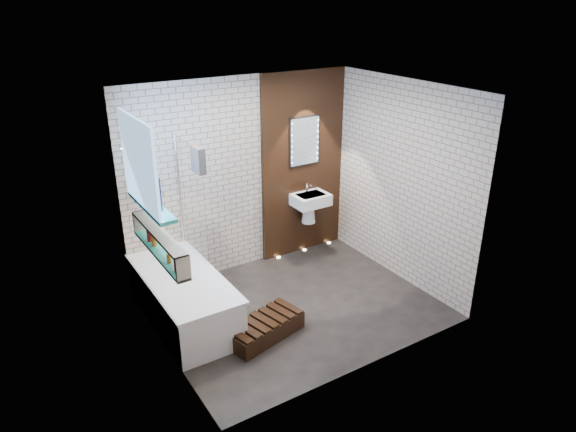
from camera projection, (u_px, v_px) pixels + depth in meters
ground at (295, 307)px, 6.36m from camera, size 3.20×3.20×0.00m
room_shell at (295, 208)px, 5.84m from camera, size 3.24×3.20×2.60m
walnut_panel at (303, 165)px, 7.30m from camera, size 1.30×0.06×2.60m
clerestory_window at (142, 172)px, 5.11m from camera, size 0.18×1.00×0.94m
display_niche at (159, 243)px, 5.25m from camera, size 0.14×1.30×0.26m
bathtub at (184, 298)px, 5.99m from camera, size 0.79×1.74×0.70m
bath_screen at (192, 200)px, 6.12m from camera, size 0.01×0.78×1.40m
towel at (198, 160)px, 5.67m from camera, size 0.09×0.22×0.29m
shower_head at (148, 145)px, 5.67m from camera, size 0.18×0.18×0.02m
washbasin at (310, 203)px, 7.35m from camera, size 0.50×0.36×0.58m
led_mirror at (305, 141)px, 7.13m from camera, size 0.50×0.02×0.70m
walnut_step at (265, 329)px, 5.78m from camera, size 0.95×0.59×0.20m
niche_bottles at (160, 246)px, 5.26m from camera, size 0.06×0.84×0.16m
sill_vases at (152, 195)px, 5.21m from camera, size 0.20×0.35×0.34m
floor_uplights at (304, 250)px, 7.75m from camera, size 0.96×0.06×0.01m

